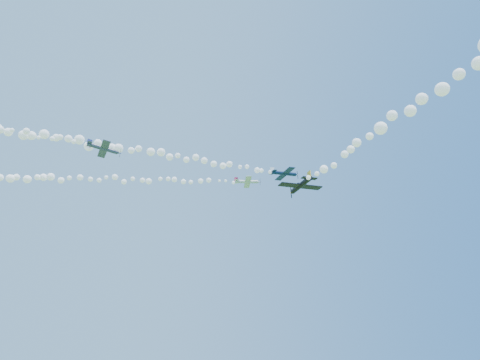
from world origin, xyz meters
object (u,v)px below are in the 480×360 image
object	(u,v)px
plane_navy	(285,173)
plane_black	(300,185)
plane_white	(248,182)
plane_grey	(104,149)

from	to	relation	value
plane_navy	plane_black	distance (m)	28.37
plane_white	plane_grey	bearing A→B (deg)	-148.01
plane_navy	plane_black	size ratio (longest dim) A/B	1.01
plane_white	plane_grey	xyz separation A→B (m)	(-31.37, -10.64, -1.26)
plane_navy	plane_grey	bearing A→B (deg)	-169.60
plane_navy	plane_white	bearing A→B (deg)	174.74
plane_grey	plane_navy	bearing A→B (deg)	5.19
plane_navy	plane_grey	size ratio (longest dim) A/B	1.16
plane_navy	plane_black	bearing A→B (deg)	-112.22
plane_black	plane_grey	bearing A→B (deg)	64.65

